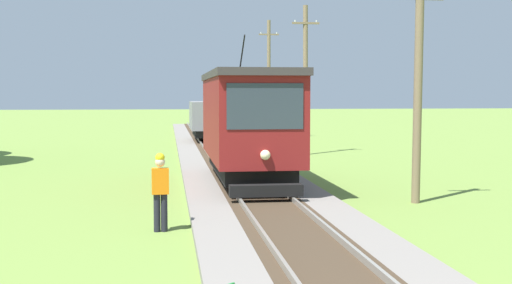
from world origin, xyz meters
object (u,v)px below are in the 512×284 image
object	(u,v)px
freight_car	(210,119)
utility_pole_far	(269,78)
red_tram	(248,121)
utility_pole_near_tram	(418,84)
track_worker	(160,188)
utility_pole_mid	(305,78)

from	to	relation	value
freight_car	utility_pole_far	distance (m)	6.76
red_tram	utility_pole_near_tram	xyz separation A→B (m)	(4.37, -3.82, 1.18)
track_worker	red_tram	bearing A→B (deg)	-24.34
red_tram	track_worker	size ratio (longest dim) A/B	4.79
freight_car	utility_pole_near_tram	size ratio (longest dim) A/B	0.79
red_tram	utility_pole_far	distance (m)	24.57
utility_pole_near_tram	track_worker	world-z (taller)	utility_pole_near_tram
utility_pole_near_tram	track_worker	bearing A→B (deg)	-157.10
red_tram	utility_pole_near_tram	distance (m)	5.92
freight_car	utility_pole_near_tram	xyz separation A→B (m)	(4.37, -23.49, 1.82)
red_tram	utility_pole_mid	bearing A→B (deg)	69.47
utility_pole_mid	utility_pole_near_tram	bearing A→B (deg)	-90.00
track_worker	utility_pole_far	bearing A→B (deg)	-15.14
utility_pole_mid	utility_pole_far	xyz separation A→B (m)	(0.00, 12.44, 0.29)
red_tram	utility_pole_near_tram	bearing A→B (deg)	-41.20
freight_car	utility_pole_far	xyz separation A→B (m)	(4.37, 4.43, 2.63)
utility_pole_near_tram	utility_pole_mid	xyz separation A→B (m)	(-0.00, 15.48, 0.52)
track_worker	utility_pole_near_tram	bearing A→B (deg)	-69.20
red_tram	utility_pole_mid	size ratio (longest dim) A/B	1.12
freight_car	track_worker	size ratio (longest dim) A/B	2.91
utility_pole_near_tram	utility_pole_far	size ratio (longest dim) A/B	0.80
utility_pole_far	track_worker	distance (m)	31.93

